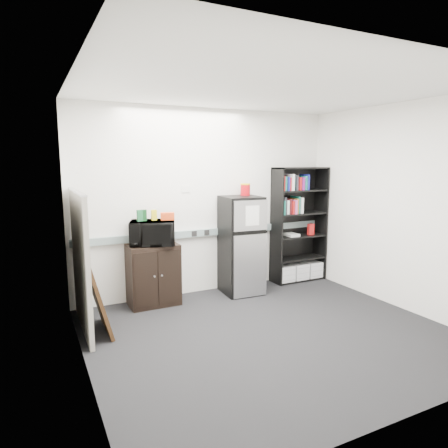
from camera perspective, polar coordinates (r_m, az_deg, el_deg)
name	(u,v)px	position (r m, az deg, el deg)	size (l,w,h in m)	color
floor	(271,333)	(4.76, 6.74, -15.22)	(4.00, 4.00, 0.00)	black
wall_back	(208,202)	(5.92, -2.29, 3.18)	(4.00, 0.02, 2.70)	white
wall_right	(402,207)	(5.73, 24.04, 2.22)	(0.02, 3.50, 2.70)	white
wall_left	(81,230)	(3.70, -19.82, -0.86)	(0.02, 3.50, 2.70)	white
ceiling	(276,88)	(4.41, 7.42, 18.73)	(4.00, 3.50, 0.02)	white
electrical_raceway	(209,232)	(5.95, -2.14, -1.16)	(3.92, 0.05, 0.10)	gray
wall_note	(186,189)	(5.76, -5.47, 4.99)	(0.14, 0.00, 0.10)	white
bookshelf	(299,225)	(6.59, 10.64, -0.20)	(0.90, 0.34, 1.85)	black
cubicle_partition	(81,261)	(4.87, -19.79, -5.05)	(0.06, 1.30, 1.62)	gray
cabinet	(153,275)	(5.55, -10.05, -7.14)	(0.67, 0.45, 0.84)	black
microwave	(153,233)	(5.40, -10.17, -1.25)	(0.59, 0.40, 0.32)	black
snack_box_a	(140,216)	(5.36, -11.94, 1.18)	(0.07, 0.05, 0.15)	#17522D
snack_box_b	(144,215)	(5.37, -11.35, 1.22)	(0.07, 0.05, 0.15)	#0D3B17
snack_box_c	(154,215)	(5.41, -9.97, 1.26)	(0.07, 0.05, 0.14)	yellow
snack_bag	(167,216)	(5.41, -8.08, 1.10)	(0.18, 0.10, 0.10)	#DC4216
refrigerator	(241,245)	(5.89, 2.47, -3.04)	(0.58, 0.60, 1.44)	black
coffee_can	(245,189)	(5.95, 3.06, 5.06)	(0.15, 0.15, 0.20)	#B20811
framed_poster	(97,295)	(4.82, -17.74, -9.64)	(0.25, 0.69, 0.87)	#311E0D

